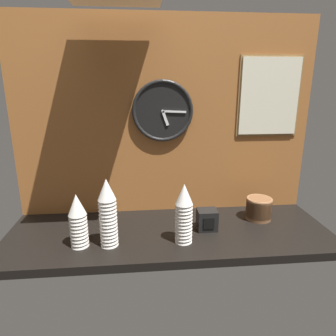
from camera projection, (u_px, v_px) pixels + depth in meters
ground_plane at (169, 233)px, 1.51m from camera, size 1.60×0.56×0.04m
wall_tiled_back at (165, 119)px, 1.61m from camera, size 1.60×0.03×1.05m
cup_stack_left at (78, 221)px, 1.33m from camera, size 0.08×0.08×0.25m
cup_stack_center_left at (108, 213)px, 1.32m from camera, size 0.08×0.08×0.32m
cup_stack_center_right at (184, 213)px, 1.36m from camera, size 0.08×0.08×0.28m
bowl_stack_far_right at (259, 208)px, 1.61m from camera, size 0.14×0.14×0.12m
wall_clock at (163, 111)px, 1.57m from camera, size 0.32×0.03×0.32m
menu_board at (269, 97)px, 1.61m from camera, size 0.35×0.01×0.43m
napkin_dispenser at (207, 220)px, 1.50m from camera, size 0.10×0.09×0.10m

